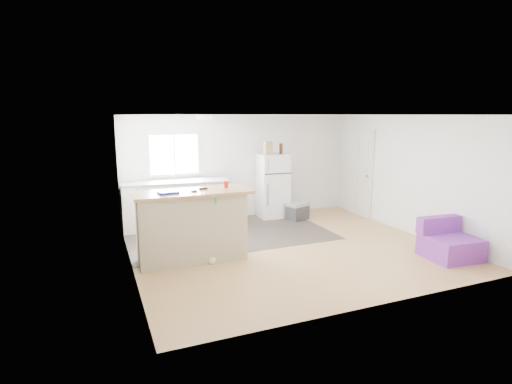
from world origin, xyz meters
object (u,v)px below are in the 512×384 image
purple_seat (449,244)px  bottle_left (281,149)px  red_cup (226,184)px  peninsula (192,226)px  bottle_right (281,149)px  cooler (297,211)px  mop (214,249)px  kitchen_cabinets (176,204)px  cleaner_jug (219,250)px  refrigerator (273,186)px  blue_tray (168,192)px  cardboard_box (268,148)px

purple_seat → bottle_left: bottle_left is taller
red_cup → purple_seat: bearing=-25.1°
peninsula → bottle_right: bottle_right is taller
cooler → mop: (-2.61, -1.96, 0.03)m
peninsula → bottle_right: 3.52m
kitchen_cabinets → bottle_left: 2.71m
purple_seat → cleaner_jug: (-3.62, 1.49, -0.11)m
peninsula → mop: bearing=-43.1°
kitchen_cabinets → peninsula: bearing=-89.6°
refrigerator → bottle_right: bearing=-14.2°
mop → refrigerator: bearing=62.7°
cooler → blue_tray: 3.84m
refrigerator → cleaner_jug: (-2.01, -2.21, -0.62)m
cooler → bottle_left: (-0.26, 0.37, 1.43)m
peninsula → purple_seat: 4.37m
refrigerator → blue_tray: bearing=-140.0°
cooler → cardboard_box: cardboard_box is taller
peninsula → blue_tray: bearing=-169.5°
cleaner_jug → cardboard_box: cardboard_box is taller
refrigerator → red_cup: (-1.83, -2.09, 0.48)m
purple_seat → kitchen_cabinets: bearing=141.9°
kitchen_cabinets → red_cup: 2.24m
cooler → red_cup: red_cup is taller
refrigerator → bottle_left: bearing=-26.4°
peninsula → bottle_left: 3.49m
purple_seat → cardboard_box: bearing=121.1°
purple_seat → cleaner_jug: purple_seat is taller
cardboard_box → bottle_left: 0.33m
mop → cardboard_box: (2.02, 2.35, 1.42)m
refrigerator → red_cup: refrigerator is taller
refrigerator → mop: size_ratio=1.32×
peninsula → red_cup: red_cup is taller
peninsula → cooler: 3.37m
blue_tray → bottle_right: size_ratio=1.20×
cardboard_box → bottle_right: (0.34, 0.02, -0.02)m
mop → bottle_right: (2.35, 2.37, 1.40)m
kitchen_cabinets → purple_seat: bearing=-38.6°
red_cup → bottle_left: (2.00, 2.00, 0.39)m
peninsula → cleaner_jug: size_ratio=6.14×
kitchen_cabinets → purple_seat: 5.37m
refrigerator → bottle_right: (0.18, -0.05, 0.88)m
cleaner_jug → bottle_right: (2.19, 2.15, 1.49)m
kitchen_cabinets → mop: size_ratio=2.04×
peninsula → bottle_right: bearing=39.4°
cleaner_jug → red_cup: 1.12m
refrigerator → bottle_left: (0.17, -0.09, 0.88)m
kitchen_cabinets → mop: kitchen_cabinets is taller
cleaner_jug → bottle_right: bearing=34.2°
bottle_left → mop: bearing=-135.2°
bottle_right → purple_seat: bearing=-68.6°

